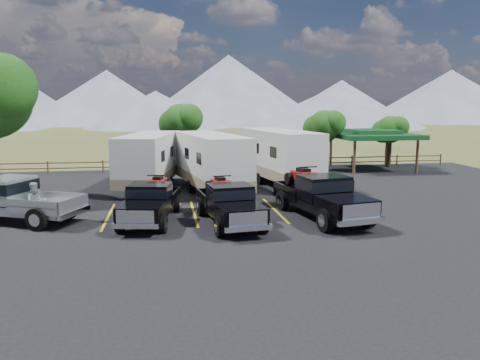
{
  "coord_description": "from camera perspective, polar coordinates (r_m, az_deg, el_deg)",
  "views": [
    {
      "loc": [
        -3.31,
        -18.02,
        5.25
      ],
      "look_at": [
        0.25,
        4.0,
        1.6
      ],
      "focal_mm": 35.0,
      "sensor_mm": 36.0,
      "label": 1
    }
  ],
  "objects": [
    {
      "name": "trailer_center",
      "position": [
        27.53,
        -3.51,
        2.17
      ],
      "size": [
        4.0,
        9.96,
        3.44
      ],
      "rotation": [
        0.0,
        0.0,
        0.19
      ],
      "color": "silver",
      "rests_on": "asphalt_lot"
    },
    {
      "name": "mountain_range",
      "position": [
        124.09,
        -11.35,
        10.33
      ],
      "size": [
        209.0,
        71.0,
        20.0
      ],
      "color": "slate",
      "rests_on": "ground"
    },
    {
      "name": "tree_ne_b",
      "position": [
        40.46,
        17.81,
        5.85
      ],
      "size": [
        2.77,
        2.59,
        4.27
      ],
      "color": "black",
      "rests_on": "ground"
    },
    {
      "name": "stall_lines",
      "position": [
        22.86,
        -0.61,
        -3.87
      ],
      "size": [
        12.12,
        5.5,
        0.01
      ],
      "color": "gold",
      "rests_on": "asphalt_lot"
    },
    {
      "name": "tree_ne_a",
      "position": [
        37.16,
        10.2,
        6.43
      ],
      "size": [
        3.11,
        2.92,
        4.76
      ],
      "color": "black",
      "rests_on": "ground"
    },
    {
      "name": "rig_center",
      "position": [
        20.5,
        -1.39,
        -2.72
      ],
      "size": [
        2.61,
        6.05,
        1.96
      ],
      "rotation": [
        0.0,
        0.0,
        0.12
      ],
      "color": "black",
      "rests_on": "asphalt_lot"
    },
    {
      "name": "rail_fence",
      "position": [
        37.19,
        -0.89,
        2.12
      ],
      "size": [
        36.12,
        0.12,
        1.0
      ],
      "color": "brown",
      "rests_on": "ground"
    },
    {
      "name": "rig_right",
      "position": [
        21.82,
        9.8,
        -1.78
      ],
      "size": [
        3.22,
        6.91,
        2.22
      ],
      "rotation": [
        0.0,
        0.0,
        0.17
      ],
      "color": "black",
      "rests_on": "asphalt_lot"
    },
    {
      "name": "asphalt_lot",
      "position": [
        21.91,
        -0.22,
        -4.52
      ],
      "size": [
        44.0,
        34.0,
        0.04
      ],
      "primitive_type": "cube",
      "color": "black",
      "rests_on": "ground"
    },
    {
      "name": "tree_north",
      "position": [
        37.08,
        -7.24,
        7.04
      ],
      "size": [
        3.46,
        3.24,
        5.25
      ],
      "color": "black",
      "rests_on": "ground"
    },
    {
      "name": "person_b",
      "position": [
        22.43,
        -23.63,
        -2.54
      ],
      "size": [
        1.09,
        0.99,
        1.82
      ],
      "primitive_type": "imported",
      "rotation": [
        0.0,
        0.0,
        0.42
      ],
      "color": "gray",
      "rests_on": "asphalt_lot"
    },
    {
      "name": "pickup_silver",
      "position": [
        23.07,
        -26.07,
        -2.1
      ],
      "size": [
        6.89,
        4.67,
        1.98
      ],
      "rotation": [
        0.0,
        0.0,
        -2.0
      ],
      "color": "#9FA2A7",
      "rests_on": "asphalt_lot"
    },
    {
      "name": "trailer_left",
      "position": [
        29.27,
        -10.98,
        2.37
      ],
      "size": [
        4.03,
        9.74,
        3.37
      ],
      "rotation": [
        0.0,
        0.0,
        -0.2
      ],
      "color": "silver",
      "rests_on": "asphalt_lot"
    },
    {
      "name": "rig_left",
      "position": [
        21.29,
        -10.77,
        -2.49
      ],
      "size": [
        2.88,
        5.99,
        1.92
      ],
      "rotation": [
        0.0,
        0.0,
        -0.19
      ],
      "color": "black",
      "rests_on": "asphalt_lot"
    },
    {
      "name": "person_a",
      "position": [
        20.84,
        -13.09,
        -3.08
      ],
      "size": [
        0.71,
        0.71,
        1.66
      ],
      "primitive_type": "imported",
      "rotation": [
        0.0,
        0.0,
        3.92
      ],
      "color": "white",
      "rests_on": "asphalt_lot"
    },
    {
      "name": "pavilion",
      "position": [
        38.71,
        15.84,
        5.3
      ],
      "size": [
        6.2,
        6.2,
        3.22
      ],
      "color": "brown",
      "rests_on": "ground"
    },
    {
      "name": "ground",
      "position": [
        19.06,
        1.2,
        -6.7
      ],
      "size": [
        320.0,
        320.0,
        0.0
      ],
      "primitive_type": "plane",
      "color": "#4D5825",
      "rests_on": "ground"
    },
    {
      "name": "trailer_right",
      "position": [
        30.45,
        4.81,
        2.91
      ],
      "size": [
        4.0,
        10.16,
        3.51
      ],
      "rotation": [
        0.0,
        0.0,
        0.18
      ],
      "color": "silver",
      "rests_on": "asphalt_lot"
    }
  ]
}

